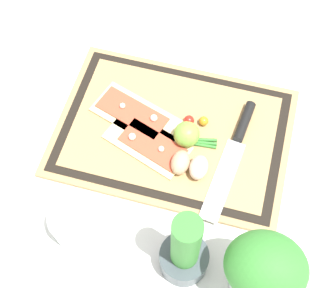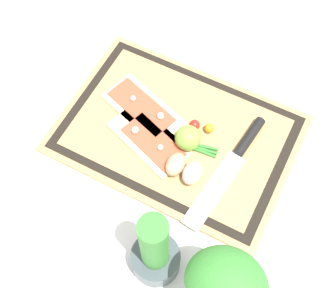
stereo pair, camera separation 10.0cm
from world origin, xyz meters
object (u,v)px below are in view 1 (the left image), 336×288
pizza_slice_far (148,143)px  herb_pot (185,252)px  pizza_slice_near (137,116)px  cherry_tomato_yellow (204,121)px  egg_brown (180,162)px  lime (187,134)px  egg_pink (199,167)px  sauce_jar (75,224)px  knife (238,140)px  herb_glass (263,271)px  cherry_tomato_red (189,121)px

pizza_slice_far → herb_pot: (-0.14, 0.23, 0.06)m
pizza_slice_near → cherry_tomato_yellow: 0.15m
pizza_slice_far → egg_brown: egg_brown is taller
egg_brown → lime: 0.06m
pizza_slice_far → cherry_tomato_yellow: bearing=-141.6°
egg_pink → sauce_jar: (0.20, 0.18, 0.01)m
knife → pizza_slice_near: bearing=-0.8°
pizza_slice_near → herb_pot: 0.34m
cherry_tomato_yellow → herb_glass: 0.37m
egg_pink → cherry_tomato_yellow: size_ratio=2.62×
egg_pink → egg_brown: bearing=-1.9°
egg_pink → sauce_jar: bearing=41.7°
knife → egg_brown: bearing=40.5°
lime → herb_glass: herb_glass is taller
egg_pink → pizza_slice_far: bearing=-16.2°
herb_pot → herb_glass: 0.14m
cherry_tomato_red → herb_pot: 0.31m
pizza_slice_near → egg_pink: 0.19m
herb_pot → lime: bearing=-77.2°
knife → cherry_tomato_yellow: 0.09m
pizza_slice_near → herb_glass: (-0.32, 0.30, 0.10)m
pizza_slice_far → lime: (-0.08, -0.03, 0.02)m
lime → cherry_tomato_yellow: (-0.03, -0.05, -0.02)m
egg_brown → herb_pot: 0.21m
pizza_slice_near → cherry_tomato_yellow: size_ratio=10.59×
pizza_slice_far → cherry_tomato_yellow: 0.13m
egg_pink → herb_pot: size_ratio=0.24×
pizza_slice_near → lime: (-0.12, 0.03, 0.02)m
pizza_slice_near → knife: 0.23m
knife → sauce_jar: (0.27, 0.27, 0.02)m
cherry_tomato_yellow → egg_brown: bearing=78.3°
cherry_tomato_yellow → herb_glass: size_ratio=0.10×
pizza_slice_near → cherry_tomato_yellow: pizza_slice_near is taller
pizza_slice_near → egg_brown: (-0.12, 0.09, 0.01)m
cherry_tomato_red → cherry_tomato_yellow: cherry_tomato_red is taller
knife → cherry_tomato_red: size_ratio=12.49×
pizza_slice_far → egg_pink: (-0.12, 0.03, 0.01)m
lime → sauce_jar: size_ratio=0.60×
knife → egg_pink: 0.11m
egg_brown → lime: bearing=-87.5°
pizza_slice_near → egg_pink: egg_pink is taller
pizza_slice_near → herb_pot: herb_pot is taller
herb_glass → cherry_tomato_yellow: bearing=-62.3°
egg_brown → lime: lime is taller
egg_pink → lime: (0.04, -0.06, 0.01)m
lime → pizza_slice_far: bearing=21.3°
cherry_tomato_red → egg_pink: bearing=113.4°
pizza_slice_far → sauce_jar: size_ratio=2.17×
pizza_slice_far → egg_brown: bearing=157.4°
cherry_tomato_yellow → herb_pot: 0.31m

